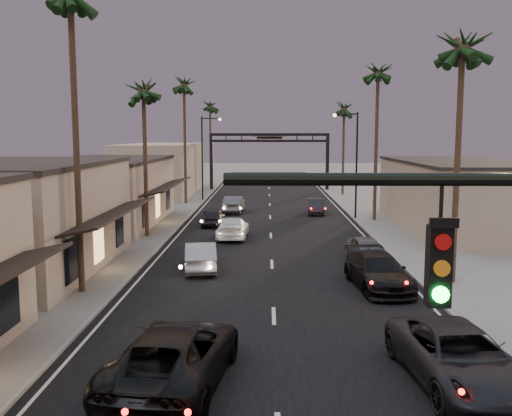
{
  "coord_description": "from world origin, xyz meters",
  "views": [
    {
      "loc": [
        -0.28,
        -2.79,
        7.13
      ],
      "look_at": [
        -0.97,
        32.96,
        2.5
      ],
      "focal_mm": 40.0,
      "sensor_mm": 36.0,
      "label": 1
    }
  ],
  "objects_px": {
    "palm_far": "(210,103)",
    "curbside_black": "(378,271)",
    "palm_lc": "(143,84)",
    "palm_ld": "(184,81)",
    "arch": "(269,147)",
    "palm_ra": "(463,39)",
    "palm_rb": "(378,68)",
    "curbside_near": "(459,357)",
    "streetlight_left": "(205,151)",
    "oncoming_silver": "(201,256)",
    "streetlight_right": "(353,156)",
    "palm_rc": "(344,105)",
    "oncoming_pickup": "(174,355)"
  },
  "relations": [
    {
      "from": "palm_far",
      "to": "curbside_black",
      "type": "bearing_deg",
      "value": -76.47
    },
    {
      "from": "palm_lc",
      "to": "palm_ld",
      "type": "distance_m",
      "value": 19.1
    },
    {
      "from": "arch",
      "to": "palm_ra",
      "type": "height_order",
      "value": "palm_ra"
    },
    {
      "from": "palm_rb",
      "to": "curbside_near",
      "type": "xyz_separation_m",
      "value": [
        -3.39,
        -31.1,
        -11.59
      ]
    },
    {
      "from": "palm_rb",
      "to": "streetlight_left",
      "type": "bearing_deg",
      "value": 137.95
    },
    {
      "from": "palm_lc",
      "to": "oncoming_silver",
      "type": "height_order",
      "value": "palm_lc"
    },
    {
      "from": "streetlight_left",
      "to": "palm_ra",
      "type": "xyz_separation_m",
      "value": [
        15.52,
        -34.0,
        6.11
      ]
    },
    {
      "from": "palm_rb",
      "to": "streetlight_right",
      "type": "bearing_deg",
      "value": 149.24
    },
    {
      "from": "streetlight_right",
      "to": "palm_ra",
      "type": "xyz_separation_m",
      "value": [
        1.68,
        -21.0,
        6.11
      ]
    },
    {
      "from": "palm_ld",
      "to": "palm_rb",
      "type": "xyz_separation_m",
      "value": [
        17.2,
        -11.0,
        0.0
      ]
    },
    {
      "from": "streetlight_left",
      "to": "palm_rb",
      "type": "height_order",
      "value": "palm_rb"
    },
    {
      "from": "streetlight_right",
      "to": "palm_rc",
      "type": "distance_m",
      "value": 19.75
    },
    {
      "from": "palm_ra",
      "to": "curbside_near",
      "type": "distance_m",
      "value": 15.73
    },
    {
      "from": "streetlight_right",
      "to": "curbside_black",
      "type": "distance_m",
      "value": 22.38
    },
    {
      "from": "arch",
      "to": "palm_ld",
      "type": "height_order",
      "value": "palm_ld"
    },
    {
      "from": "palm_ra",
      "to": "palm_far",
      "type": "bearing_deg",
      "value": 107.38
    },
    {
      "from": "palm_ra",
      "to": "oncoming_pickup",
      "type": "relative_size",
      "value": 2.09
    },
    {
      "from": "palm_lc",
      "to": "curbside_black",
      "type": "bearing_deg",
      "value": -43.54
    },
    {
      "from": "oncoming_pickup",
      "to": "palm_rb",
      "type": "bearing_deg",
      "value": -103.0
    },
    {
      "from": "curbside_black",
      "to": "curbside_near",
      "type": "bearing_deg",
      "value": -94.36
    },
    {
      "from": "palm_ld",
      "to": "streetlight_left",
      "type": "bearing_deg",
      "value": 60.75
    },
    {
      "from": "palm_rb",
      "to": "curbside_near",
      "type": "distance_m",
      "value": 33.36
    },
    {
      "from": "streetlight_right",
      "to": "streetlight_left",
      "type": "height_order",
      "value": "same"
    },
    {
      "from": "oncoming_pickup",
      "to": "curbside_near",
      "type": "bearing_deg",
      "value": -171.64
    },
    {
      "from": "palm_ld",
      "to": "palm_lc",
      "type": "bearing_deg",
      "value": -90.0
    },
    {
      "from": "arch",
      "to": "oncoming_silver",
      "type": "relative_size",
      "value": 3.35
    },
    {
      "from": "arch",
      "to": "oncoming_silver",
      "type": "xyz_separation_m",
      "value": [
        -3.78,
        -43.35,
        -4.78
      ]
    },
    {
      "from": "arch",
      "to": "palm_ld",
      "type": "xyz_separation_m",
      "value": [
        -8.6,
        -15.0,
        6.88
      ]
    },
    {
      "from": "streetlight_right",
      "to": "palm_lc",
      "type": "xyz_separation_m",
      "value": [
        -15.52,
        -9.0,
        5.14
      ]
    },
    {
      "from": "streetlight_left",
      "to": "curbside_near",
      "type": "bearing_deg",
      "value": -74.95
    },
    {
      "from": "streetlight_right",
      "to": "palm_rc",
      "type": "bearing_deg",
      "value": 84.95
    },
    {
      "from": "streetlight_right",
      "to": "oncoming_pickup",
      "type": "height_order",
      "value": "streetlight_right"
    },
    {
      "from": "curbside_near",
      "to": "curbside_black",
      "type": "height_order",
      "value": "curbside_near"
    },
    {
      "from": "palm_far",
      "to": "oncoming_pickup",
      "type": "xyz_separation_m",
      "value": [
        5.38,
        -65.26,
        -10.57
      ]
    },
    {
      "from": "palm_rb",
      "to": "curbside_black",
      "type": "relative_size",
      "value": 2.56
    },
    {
      "from": "curbside_near",
      "to": "curbside_black",
      "type": "bearing_deg",
      "value": 85.67
    },
    {
      "from": "palm_rb",
      "to": "oncoming_silver",
      "type": "bearing_deg",
      "value": -125.51
    },
    {
      "from": "curbside_black",
      "to": "arch",
      "type": "bearing_deg",
      "value": 89.85
    },
    {
      "from": "palm_ld",
      "to": "palm_rc",
      "type": "height_order",
      "value": "palm_ld"
    },
    {
      "from": "curbside_near",
      "to": "palm_ld",
      "type": "bearing_deg",
      "value": 102.07
    },
    {
      "from": "arch",
      "to": "curbside_black",
      "type": "relative_size",
      "value": 2.74
    },
    {
      "from": "palm_ld",
      "to": "palm_rc",
      "type": "relative_size",
      "value": 1.16
    },
    {
      "from": "palm_lc",
      "to": "streetlight_right",
      "type": "bearing_deg",
      "value": 30.11
    },
    {
      "from": "oncoming_silver",
      "to": "streetlight_right",
      "type": "bearing_deg",
      "value": -127.57
    },
    {
      "from": "palm_rb",
      "to": "curbside_near",
      "type": "height_order",
      "value": "palm_rb"
    },
    {
      "from": "palm_ld",
      "to": "oncoming_silver",
      "type": "height_order",
      "value": "palm_ld"
    },
    {
      "from": "streetlight_right",
      "to": "palm_ra",
      "type": "relative_size",
      "value": 0.68
    },
    {
      "from": "streetlight_left",
      "to": "palm_ra",
      "type": "height_order",
      "value": "palm_ra"
    },
    {
      "from": "arch",
      "to": "palm_rc",
      "type": "xyz_separation_m",
      "value": [
        8.6,
        -6.0,
        4.94
      ]
    },
    {
      "from": "curbside_black",
      "to": "palm_ld",
      "type": "bearing_deg",
      "value": 106.86
    }
  ]
}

